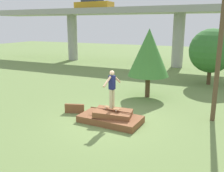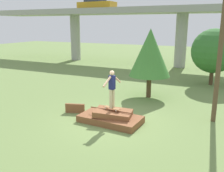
# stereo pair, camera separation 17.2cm
# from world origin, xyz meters

# --- Properties ---
(ground_plane) EXTENTS (80.00, 80.00, 0.00)m
(ground_plane) POSITION_xyz_m (0.00, 0.00, 0.00)
(ground_plane) COLOR olive
(scrap_pile) EXTENTS (2.73, 1.55, 0.58)m
(scrap_pile) POSITION_xyz_m (0.03, 0.01, 0.22)
(scrap_pile) COLOR brown
(scrap_pile) RESTS_ON ground_plane
(scrap_plank_loose) EXTENTS (0.92, 0.39, 0.45)m
(scrap_plank_loose) POSITION_xyz_m (-2.04, 0.33, 0.22)
(scrap_plank_loose) COLOR brown
(scrap_plank_loose) RESTS_ON ground_plane
(skateboard) EXTENTS (0.83, 0.38, 0.09)m
(skateboard) POSITION_xyz_m (0.06, 0.04, 0.65)
(skateboard) COLOR brown
(skateboard) RESTS_ON scrap_pile
(skater) EXTENTS (0.34, 1.18, 1.61)m
(skater) POSITION_xyz_m (0.06, 0.04, 1.60)
(skater) COLOR #C6B78E
(skater) RESTS_ON skateboard
(highway_overpass) EXTENTS (44.00, 4.03, 5.76)m
(highway_overpass) POSITION_xyz_m (0.00, 15.78, 5.03)
(highway_overpass) COLOR #9E9E99
(highway_overpass) RESTS_ON ground_plane
(car_on_overpass_left) EXTENTS (4.03, 1.82, 1.28)m
(car_on_overpass_left) POSITION_xyz_m (-9.28, 15.86, 6.28)
(car_on_overpass_left) COLOR #B28419
(car_on_overpass_left) RESTS_ON highway_overpass
(utility_pole) EXTENTS (1.30, 0.20, 6.86)m
(utility_pole) POSITION_xyz_m (4.03, 2.04, 3.55)
(utility_pole) COLOR brown
(utility_pole) RESTS_ON ground_plane
(tree_behind_left) EXTENTS (3.02, 3.02, 3.88)m
(tree_behind_left) POSITION_xyz_m (3.39, 9.22, 2.36)
(tree_behind_left) COLOR #4C3823
(tree_behind_left) RESTS_ON ground_plane
(tree_behind_right) EXTENTS (2.33, 2.33, 3.92)m
(tree_behind_right) POSITION_xyz_m (0.35, 4.42, 2.58)
(tree_behind_right) COLOR #4C3823
(tree_behind_right) RESTS_ON ground_plane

